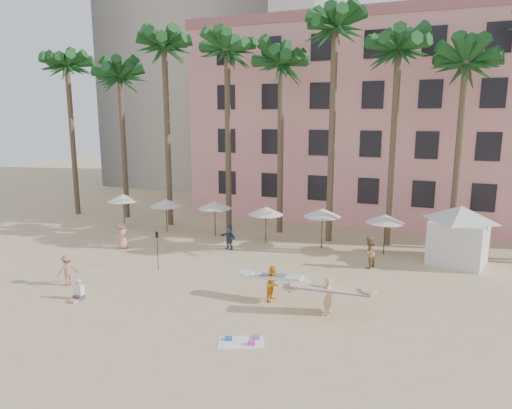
{
  "coord_description": "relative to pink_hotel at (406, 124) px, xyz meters",
  "views": [
    {
      "loc": [
        9.73,
        -16.43,
        8.74
      ],
      "look_at": [
        0.84,
        6.0,
        4.0
      ],
      "focal_mm": 32.0,
      "sensor_mm": 36.0,
      "label": 1
    }
  ],
  "objects": [
    {
      "name": "carrier_yellow",
      "position": [
        -1.29,
        -23.54,
        -7.02
      ],
      "size": [
        3.55,
        1.7,
        1.71
      ],
      "color": "tan",
      "rests_on": "ground"
    },
    {
      "name": "carrier_white",
      "position": [
        -4.11,
        -22.93,
        -7.08
      ],
      "size": [
        2.82,
        0.9,
        1.7
      ],
      "color": "#F9A01A",
      "rests_on": "ground"
    },
    {
      "name": "seated_man",
      "position": [
        -12.84,
        -26.37,
        -7.66
      ],
      "size": [
        0.43,
        0.75,
        0.97
      ],
      "color": "#3F3F4C",
      "rests_on": "ground"
    },
    {
      "name": "beachgoers",
      "position": [
        -9.65,
        -18.87,
        -7.13
      ],
      "size": [
        16.72,
        10.11,
        1.89
      ],
      "color": "#AF695D",
      "rests_on": "ground"
    },
    {
      "name": "cabana",
      "position": [
        4.3,
        -13.56,
        -5.93
      ],
      "size": [
        5.45,
        5.45,
        3.5
      ],
      "color": "silver",
      "rests_on": "ground"
    },
    {
      "name": "palm_row",
      "position": [
        -6.49,
        -11.0,
        4.97
      ],
      "size": [
        44.4,
        5.4,
        16.3
      ],
      "color": "brown",
      "rests_on": "ground"
    },
    {
      "name": "paddle",
      "position": [
        -11.78,
        -21.17,
        -6.59
      ],
      "size": [
        0.18,
        0.04,
        2.23
      ],
      "color": "black",
      "rests_on": "ground"
    },
    {
      "name": "ground",
      "position": [
        -7.0,
        -26.0,
        -8.0
      ],
      "size": [
        120.0,
        120.0,
        0.0
      ],
      "primitive_type": "plane",
      "color": "#D1B789",
      "rests_on": "ground"
    },
    {
      "name": "umbrella_row",
      "position": [
        -10.0,
        -13.5,
        -5.67
      ],
      "size": [
        22.5,
        2.7,
        2.73
      ],
      "color": "#332B23",
      "rests_on": "ground"
    },
    {
      "name": "pink_hotel",
      "position": [
        0.0,
        0.0,
        0.0
      ],
      "size": [
        35.0,
        14.0,
        16.0
      ],
      "primitive_type": "cube",
      "color": "#FBA499",
      "rests_on": "ground"
    },
    {
      "name": "beach_towel",
      "position": [
        -3.84,
        -27.3,
        -7.97
      ],
      "size": [
        2.05,
        1.62,
        0.14
      ],
      "color": "white",
      "rests_on": "ground"
    }
  ]
}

